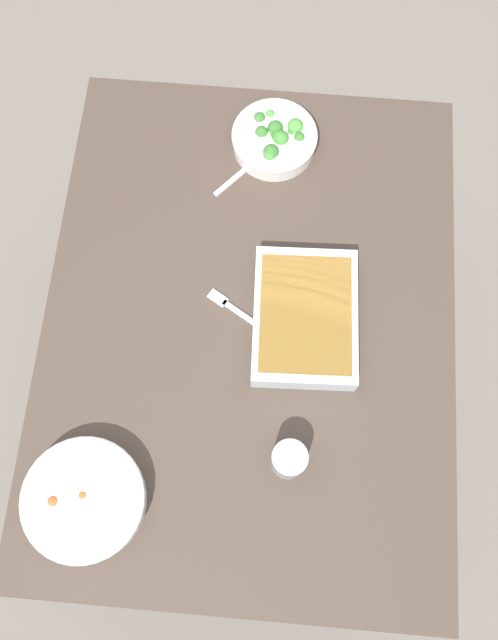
{
  "coord_description": "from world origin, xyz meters",
  "views": [
    {
      "loc": [
        -0.44,
        -0.04,
        2.11
      ],
      "look_at": [
        0.0,
        0.0,
        0.74
      ],
      "focal_mm": 37.02,
      "sensor_mm": 36.0,
      "label": 1
    }
  ],
  "objects_px": {
    "drink_cup": "(289,460)",
    "spoon_by_broccoli": "(250,165)",
    "stew_bowl": "(84,500)",
    "baking_dish": "(305,317)",
    "fork_on_table": "(237,311)",
    "spoon_by_stew": "(105,486)",
    "broccoli_bowl": "(275,139)"
  },
  "relations": [
    {
      "from": "baking_dish",
      "to": "fork_on_table",
      "type": "bearing_deg",
      "value": 85.53
    },
    {
      "from": "drink_cup",
      "to": "fork_on_table",
      "type": "height_order",
      "value": "drink_cup"
    },
    {
      "from": "baking_dish",
      "to": "fork_on_table",
      "type": "relative_size",
      "value": 1.92
    },
    {
      "from": "spoon_by_broccoli",
      "to": "stew_bowl",
      "type": "bearing_deg",
      "value": 161.8
    },
    {
      "from": "drink_cup",
      "to": "spoon_by_broccoli",
      "type": "xyz_separation_m",
      "value": [
        0.68,
        0.14,
        -0.03
      ]
    },
    {
      "from": "baking_dish",
      "to": "fork_on_table",
      "type": "height_order",
      "value": "baking_dish"
    },
    {
      "from": "fork_on_table",
      "to": "stew_bowl",
      "type": "bearing_deg",
      "value": 148.35
    },
    {
      "from": "stew_bowl",
      "to": "spoon_by_stew",
      "type": "distance_m",
      "value": 0.05
    },
    {
      "from": "spoon_by_broccoli",
      "to": "fork_on_table",
      "type": "relative_size",
      "value": 0.89
    },
    {
      "from": "baking_dish",
      "to": "drink_cup",
      "type": "relative_size",
      "value": 3.64
    },
    {
      "from": "stew_bowl",
      "to": "broccoli_bowl",
      "type": "distance_m",
      "value": 0.91
    },
    {
      "from": "stew_bowl",
      "to": "broccoli_bowl",
      "type": "bearing_deg",
      "value": -20.24
    },
    {
      "from": "stew_bowl",
      "to": "baking_dish",
      "type": "height_order",
      "value": "same"
    },
    {
      "from": "stew_bowl",
      "to": "baking_dish",
      "type": "relative_size",
      "value": 0.79
    },
    {
      "from": "stew_bowl",
      "to": "broccoli_bowl",
      "type": "xyz_separation_m",
      "value": [
        0.85,
        -0.31,
        -0.0
      ]
    },
    {
      "from": "fork_on_table",
      "to": "broccoli_bowl",
      "type": "bearing_deg",
      "value": -6.89
    },
    {
      "from": "drink_cup",
      "to": "baking_dish",
      "type": "bearing_deg",
      "value": -2.76
    },
    {
      "from": "stew_bowl",
      "to": "baking_dish",
      "type": "xyz_separation_m",
      "value": [
        0.41,
        -0.41,
        0.0
      ]
    },
    {
      "from": "fork_on_table",
      "to": "drink_cup",
      "type": "bearing_deg",
      "value": -157.06
    },
    {
      "from": "broccoli_bowl",
      "to": "spoon_by_broccoli",
      "type": "height_order",
      "value": "broccoli_bowl"
    },
    {
      "from": "stew_bowl",
      "to": "drink_cup",
      "type": "distance_m",
      "value": 0.41
    },
    {
      "from": "spoon_by_stew",
      "to": "broccoli_bowl",
      "type": "bearing_deg",
      "value": -19.11
    },
    {
      "from": "baking_dish",
      "to": "stew_bowl",
      "type": "bearing_deg",
      "value": 135.27
    },
    {
      "from": "stew_bowl",
      "to": "broccoli_bowl",
      "type": "relative_size",
      "value": 1.21
    },
    {
      "from": "spoon_by_stew",
      "to": "spoon_by_broccoli",
      "type": "height_order",
      "value": "same"
    },
    {
      "from": "broccoli_bowl",
      "to": "stew_bowl",
      "type": "bearing_deg",
      "value": 159.76
    },
    {
      "from": "fork_on_table",
      "to": "spoon_by_stew",
      "type": "bearing_deg",
      "value": 149.46
    },
    {
      "from": "spoon_by_broccoli",
      "to": "fork_on_table",
      "type": "bearing_deg",
      "value": -179.65
    },
    {
      "from": "drink_cup",
      "to": "broccoli_bowl",
      "type": "bearing_deg",
      "value": 6.32
    },
    {
      "from": "broccoli_bowl",
      "to": "drink_cup",
      "type": "distance_m",
      "value": 0.74
    },
    {
      "from": "broccoli_bowl",
      "to": "drink_cup",
      "type": "relative_size",
      "value": 2.38
    },
    {
      "from": "spoon_by_broccoli",
      "to": "baking_dish",
      "type": "bearing_deg",
      "value": -158.29
    }
  ]
}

